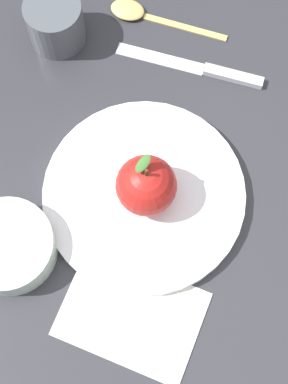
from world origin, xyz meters
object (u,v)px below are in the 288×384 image
object	(u,v)px
apple	(146,185)
knife	(203,69)
dinner_plate	(144,195)
side_bowl	(8,246)
spoon	(140,13)
cup	(55,21)
linen_napkin	(131,314)

from	to	relation	value
apple	knife	distance (m)	0.20
dinner_plate	side_bowl	xyz separation A→B (m)	(-0.01, 0.17, 0.02)
dinner_plate	apple	xyz separation A→B (m)	(-0.00, -0.00, 0.04)
apple	knife	world-z (taller)	apple
knife	spoon	bearing A→B (deg)	23.90
apple	cup	world-z (taller)	apple
dinner_plate	knife	size ratio (longest dim) A/B	1.46
apple	knife	xyz separation A→B (m)	(0.14, -0.14, -0.05)
cup	spoon	xyz separation A→B (m)	(-0.01, -0.12, -0.03)
apple	dinner_plate	bearing A→B (deg)	21.32
side_bowl	spoon	world-z (taller)	side_bowl
apple	cup	size ratio (longest dim) A/B	1.15
cup	knife	world-z (taller)	cup
cup	linen_napkin	bearing A→B (deg)	174.65
cup	linen_napkin	xyz separation A→B (m)	(-0.39, 0.04, -0.03)
apple	spoon	world-z (taller)	apple
dinner_plate	cup	xyz separation A→B (m)	(0.26, 0.03, 0.03)
side_bowl	cup	size ratio (longest dim) A/B	1.46
knife	spoon	distance (m)	0.12
cup	linen_napkin	distance (m)	0.39
knife	apple	bearing A→B (deg)	136.56
side_bowl	spoon	size ratio (longest dim) A/B	0.77
dinner_plate	apple	world-z (taller)	apple
side_bowl	linen_napkin	world-z (taller)	side_bowl
side_bowl	cup	bearing A→B (deg)	-28.59
apple	cup	bearing A→B (deg)	6.44
spoon	linen_napkin	xyz separation A→B (m)	(-0.38, 0.15, -0.00)
spoon	dinner_plate	bearing A→B (deg)	160.58
knife	spoon	size ratio (longest dim) A/B	1.18
linen_napkin	cup	bearing A→B (deg)	-5.35
side_bowl	knife	world-z (taller)	side_bowl
dinner_plate	apple	size ratio (longest dim) A/B	2.85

